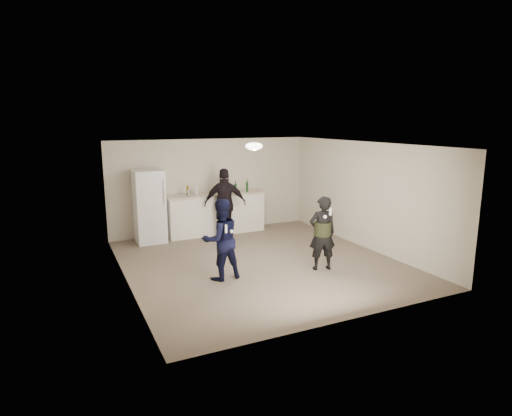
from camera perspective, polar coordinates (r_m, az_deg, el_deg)
name	(u,v)px	position (r m, az deg, el deg)	size (l,w,h in m)	color
floor	(260,262)	(9.21, 0.54, -7.25)	(6.00, 6.00, 0.00)	#6B5B4C
ceiling	(260,144)	(8.73, 0.57, 8.47)	(6.00, 6.00, 0.00)	silver
wall_back	(212,186)	(11.62, -5.92, 3.00)	(6.00, 6.00, 0.00)	beige
wall_front	(350,241)	(6.40, 12.39, -4.34)	(6.00, 6.00, 0.00)	beige
wall_left	(124,218)	(8.10, -17.24, -1.24)	(6.00, 6.00, 0.00)	beige
wall_right	(365,195)	(10.37, 14.36, 1.65)	(6.00, 6.00, 0.00)	beige
counter	(216,214)	(11.44, -5.35, -0.82)	(2.60, 0.56, 1.05)	white
counter_top	(216,194)	(11.34, -5.41, 1.87)	(2.68, 0.64, 0.04)	beige
fridge	(149,206)	(10.84, -14.03, 0.21)	(0.70, 0.70, 1.80)	white
fridge_handle	(164,192)	(10.47, -12.23, 2.12)	(0.02, 0.02, 0.60)	silver
ceiling_dome	(254,146)	(9.01, -0.27, 8.25)	(0.36, 0.36, 0.16)	white
shaker	(189,193)	(10.96, -8.95, 2.00)	(0.08, 0.08, 0.17)	#B1B1B6
man	(221,240)	(8.10, -4.73, -4.21)	(0.75, 0.59, 1.55)	#0E123D
woman	(322,233)	(8.69, 8.83, -3.34)	(0.55, 0.36, 1.51)	black
camo_shorts	(322,229)	(8.67, 8.85, -2.75)	(0.34, 0.34, 0.28)	#2E3719
spectator	(225,204)	(10.88, -4.13, 0.57)	(1.06, 0.44, 1.80)	black
remote_man	(226,229)	(7.77, -4.03, -2.78)	(0.04, 0.04, 0.15)	white
nunchuk_man	(232,231)	(7.86, -3.29, -3.14)	(0.07, 0.07, 0.07)	silver
remote_woman	(330,212)	(8.38, 9.89, -0.47)	(0.04, 0.04, 0.15)	white
nunchuk_woman	(325,217)	(8.37, 9.18, -1.16)	(0.07, 0.07, 0.07)	white
bottle_cluster	(216,189)	(11.30, -5.35, 2.52)	(1.68, 0.27, 0.26)	#113E17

